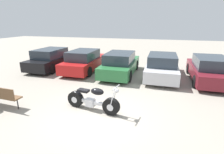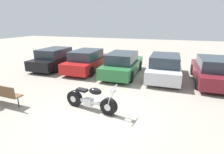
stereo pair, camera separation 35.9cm
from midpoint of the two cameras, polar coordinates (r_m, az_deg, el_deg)
ground_plane at (r=6.57m, az=-2.89°, el=-12.11°), size 60.00×60.00×0.00m
motorcycle at (r=6.74m, az=-5.62°, el=-7.41°), size 2.20×0.77×1.10m
parked_car_black at (r=13.50m, az=-16.97°, el=5.82°), size 1.88×4.44×1.43m
parked_car_red at (r=12.21m, az=-7.08°, el=5.27°), size 1.88×4.44×1.43m
parked_car_green at (r=11.16m, az=4.43°, el=4.19°), size 1.88×4.44×1.43m
parked_car_silver at (r=10.96m, az=17.66°, el=3.15°), size 1.88×4.44×1.43m
parked_car_maroon at (r=11.14m, az=30.87°, el=1.68°), size 1.88×4.44×1.43m
park_bench at (r=8.21m, az=-31.29°, el=-4.34°), size 1.70×0.50×0.89m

